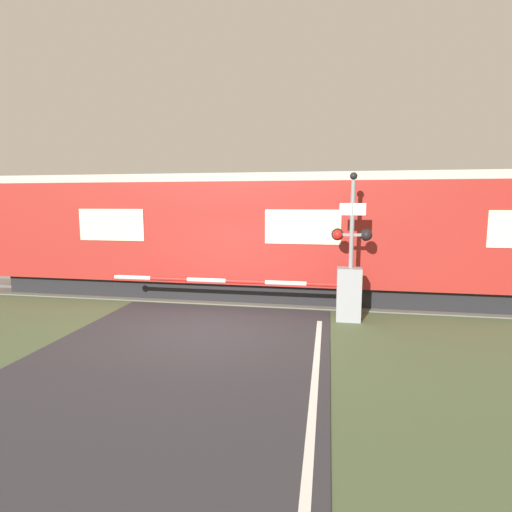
% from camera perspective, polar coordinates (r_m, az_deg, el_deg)
% --- Properties ---
extents(ground_plane, '(80.00, 80.00, 0.00)m').
position_cam_1_polar(ground_plane, '(9.66, -7.17, -10.22)').
color(ground_plane, '#475638').
extents(track_bed, '(36.00, 3.20, 0.13)m').
position_cam_1_polar(track_bed, '(13.13, -2.27, -5.23)').
color(track_bed, '#666056').
rests_on(track_bed, ground_plane).
extents(train, '(20.68, 3.08, 3.78)m').
position_cam_1_polar(train, '(12.55, 7.08, 2.96)').
color(train, black).
rests_on(train, ground_plane).
extents(crossing_barrier, '(6.75, 0.44, 1.34)m').
position_cam_1_polar(crossing_barrier, '(10.27, 9.92, -5.05)').
color(crossing_barrier, gray).
rests_on(crossing_barrier, ground_plane).
extents(signal_post, '(0.99, 0.26, 3.68)m').
position_cam_1_polar(signal_post, '(10.13, 13.51, 2.57)').
color(signal_post, gray).
rests_on(signal_post, ground_plane).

